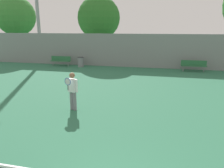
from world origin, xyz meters
TOP-DOWN VIEW (x-y plane):
  - tennis_player at (-2.84, 5.35)m, footprint 0.51×0.47m
  - bench_courtside_near at (-8.35, 15.44)m, footprint 1.90×0.40m
  - bench_courtside_far at (3.22, 15.44)m, footprint 1.97×0.40m
  - trash_bin at (-6.39, 15.46)m, footprint 0.56×0.56m
  - back_fence at (0.00, 16.32)m, footprint 32.89×0.06m
  - tree_green_broad at (-15.31, 19.22)m, footprint 4.29×4.29m
  - tree_dark_dense at (-5.88, 19.63)m, footprint 4.36×4.36m

SIDE VIEW (x-z plane):
  - trash_bin at x=-6.39m, z-range 0.00..0.87m
  - bench_courtside_near at x=-8.35m, z-range 0.11..1.00m
  - bench_courtside_far at x=3.22m, z-range 0.12..1.00m
  - tennis_player at x=-2.84m, z-range 0.11..1.74m
  - back_fence at x=0.00m, z-range 0.00..2.91m
  - tree_dark_dense at x=-5.88m, z-range 1.09..7.67m
  - tree_green_broad at x=-15.31m, z-range 1.24..8.03m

